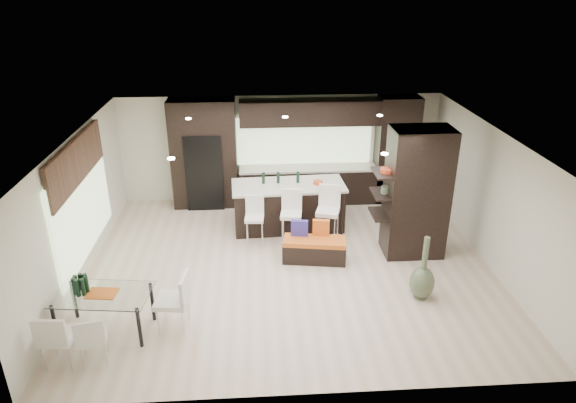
{
  "coord_description": "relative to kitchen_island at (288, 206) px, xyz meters",
  "views": [
    {
      "loc": [
        -0.63,
        -8.95,
        5.41
      ],
      "look_at": [
        0.0,
        0.6,
        1.15
      ],
      "focal_mm": 32.0,
      "sensor_mm": 36.0,
      "label": 1
    }
  ],
  "objects": [
    {
      "name": "window_back",
      "position": [
        0.51,
        1.71,
        1.02
      ],
      "size": [
        3.4,
        0.04,
        1.2
      ],
      "primitive_type": "cube",
      "color": "#B2D199",
      "rests_on": "back_wall"
    },
    {
      "name": "partition_column",
      "position": [
        2.51,
        -1.35,
        0.82
      ],
      "size": [
        1.2,
        0.8,
        2.7
      ],
      "primitive_type": "cube",
      "color": "black",
      "rests_on": "ground"
    },
    {
      "name": "window_left",
      "position": [
        -4.05,
        -1.55,
        0.82
      ],
      "size": [
        0.04,
        3.2,
        1.9
      ],
      "primitive_type": "cube",
      "color": "#B2D199",
      "rests_on": "left_wall"
    },
    {
      "name": "kitchen_island",
      "position": [
        0.0,
        0.0,
        0.0
      ],
      "size": [
        2.6,
        1.22,
        1.06
      ],
      "primitive_type": "cube",
      "rotation": [
        0.0,
        0.0,
        0.05
      ],
      "color": "black",
      "rests_on": "ground"
    },
    {
      "name": "right_wall",
      "position": [
        3.91,
        -1.75,
        0.82
      ],
      "size": [
        0.02,
        7.0,
        2.7
      ],
      "primitive_type": "cube",
      "color": "silver",
      "rests_on": "ground"
    },
    {
      "name": "refrigerator",
      "position": [
        -1.99,
        1.37,
        0.42
      ],
      "size": [
        0.9,
        0.68,
        1.9
      ],
      "primitive_type": "cube",
      "color": "black",
      "rests_on": "ground"
    },
    {
      "name": "back_cabinetry",
      "position": [
        0.41,
        1.42,
        0.82
      ],
      "size": [
        6.8,
        0.68,
        2.7
      ],
      "primitive_type": "cube",
      "color": "black",
      "rests_on": "ground"
    },
    {
      "name": "chair_end",
      "position": [
        -2.14,
        -3.63,
        -0.06
      ],
      "size": [
        0.57,
        0.57,
        0.95
      ],
      "primitive_type": "cube",
      "rotation": [
        0.0,
        0.0,
        1.45
      ],
      "color": "white",
      "rests_on": "ground"
    },
    {
      "name": "chair_far",
      "position": [
        -3.7,
        -4.38,
        -0.09
      ],
      "size": [
        0.51,
        0.51,
        0.88
      ],
      "primitive_type": "cube",
      "rotation": [
        0.0,
        0.0,
        -0.06
      ],
      "color": "white",
      "rests_on": "ground"
    },
    {
      "name": "dining_table",
      "position": [
        -3.23,
        -3.63,
        -0.17
      ],
      "size": [
        1.6,
        1.02,
        0.73
      ],
      "primitive_type": "cube",
      "rotation": [
        0.0,
        0.0,
        -0.12
      ],
      "color": "white",
      "rests_on": "ground"
    },
    {
      "name": "stool_mid",
      "position": [
        0.0,
        -0.87,
        -0.04
      ],
      "size": [
        0.49,
        0.49,
        0.99
      ],
      "primitive_type": "cube",
      "rotation": [
        0.0,
        0.0,
        -0.13
      ],
      "color": "white",
      "rests_on": "ground"
    },
    {
      "name": "stone_accent",
      "position": [
        -4.02,
        -1.55,
        1.72
      ],
      "size": [
        0.08,
        3.0,
        0.8
      ],
      "primitive_type": "cube",
      "color": "brown",
      "rests_on": "left_wall"
    },
    {
      "name": "floor_vase",
      "position": [
        2.21,
        -3.02,
        0.09
      ],
      "size": [
        0.47,
        0.47,
        1.23
      ],
      "primitive_type": null,
      "rotation": [
        0.0,
        0.0,
        -0.04
      ],
      "color": "#49573E",
      "rests_on": "ground"
    },
    {
      "name": "ceiling",
      "position": [
        -0.09,
        -1.75,
        2.17
      ],
      "size": [
        8.0,
        7.0,
        0.02
      ],
      "primitive_type": "cube",
      "color": "white",
      "rests_on": "ground"
    },
    {
      "name": "left_wall",
      "position": [
        -4.09,
        -1.75,
        0.82
      ],
      "size": [
        0.02,
        7.0,
        2.7
      ],
      "primitive_type": "cube",
      "color": "silver",
      "rests_on": "ground"
    },
    {
      "name": "stool_left",
      "position": [
        -0.78,
        -0.85,
        -0.09
      ],
      "size": [
        0.42,
        0.42,
        0.89
      ],
      "primitive_type": "cube",
      "rotation": [
        0.0,
        0.0,
        -0.07
      ],
      "color": "white",
      "rests_on": "ground"
    },
    {
      "name": "bench",
      "position": [
        0.43,
        -1.58,
        -0.29
      ],
      "size": [
        1.34,
        0.69,
        0.49
      ],
      "primitive_type": "cube",
      "rotation": [
        0.0,
        0.0,
        -0.16
      ],
      "color": "black",
      "rests_on": "ground"
    },
    {
      "name": "stool_right",
      "position": [
        0.78,
        -0.88,
        -0.0
      ],
      "size": [
        0.58,
        0.58,
        1.06
      ],
      "primitive_type": "cube",
      "rotation": [
        0.0,
        0.0,
        -0.28
      ],
      "color": "white",
      "rests_on": "ground"
    },
    {
      "name": "ceiling_spots",
      "position": [
        -0.09,
        -1.5,
        2.15
      ],
      "size": [
        4.0,
        3.0,
        0.02
      ],
      "primitive_type": "cube",
      "color": "white",
      "rests_on": "ceiling"
    },
    {
      "name": "back_wall",
      "position": [
        -0.09,
        1.75,
        0.82
      ],
      "size": [
        8.0,
        0.02,
        2.7
      ],
      "primitive_type": "cube",
      "color": "silver",
      "rests_on": "ground"
    },
    {
      "name": "chair_near",
      "position": [
        -3.23,
        -4.35,
        -0.14
      ],
      "size": [
        0.51,
        0.51,
        0.79
      ],
      "primitive_type": "cube",
      "rotation": [
        0.0,
        0.0,
        0.21
      ],
      "color": "white",
      "rests_on": "ground"
    },
    {
      "name": "ground",
      "position": [
        -0.09,
        -1.75,
        -0.53
      ],
      "size": [
        8.0,
        8.0,
        0.0
      ],
      "primitive_type": "plane",
      "color": "beige",
      "rests_on": "ground"
    }
  ]
}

